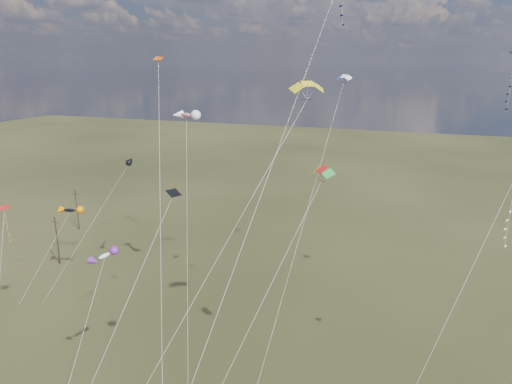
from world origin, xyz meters
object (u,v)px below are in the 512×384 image
(utility_pole_near, at_px, (57,240))
(utility_pole_far, at_px, (77,209))
(parafoil_yellow, at_px, (307,85))
(novelty_black_orange, at_px, (70,210))

(utility_pole_near, distance_m, utility_pole_far, 16.12)
(utility_pole_near, xyz_separation_m, parafoil_yellow, (43.59, -14.98, 25.57))
(novelty_black_orange, bearing_deg, utility_pole_near, 149.37)
(utility_pole_far, xyz_separation_m, parafoil_yellow, (51.59, -28.98, 25.57))
(parafoil_yellow, bearing_deg, novelty_black_orange, 163.54)
(novelty_black_orange, bearing_deg, utility_pole_far, 129.64)
(utility_pole_far, bearing_deg, parafoil_yellow, -29.32)
(utility_pole_far, distance_m, parafoil_yellow, 64.46)
(utility_pole_near, bearing_deg, utility_pole_far, 119.74)
(utility_pole_near, height_order, parafoil_yellow, parafoil_yellow)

